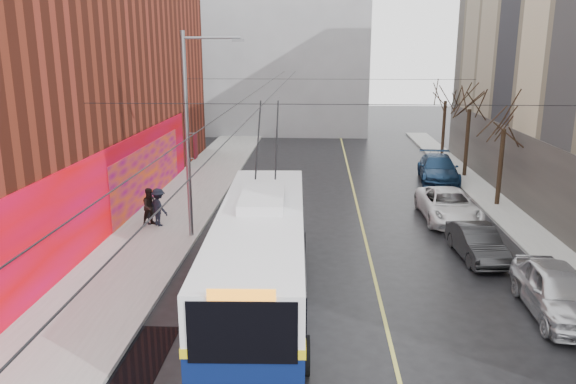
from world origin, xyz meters
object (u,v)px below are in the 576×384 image
parked_car_b (477,243)px  tree_far (446,91)px  tree_mid (470,97)px  trolleybus (261,255)px  pedestrian_c (159,207)px  pedestrian_b (151,207)px  parked_car_d (438,169)px  pedestrian_a (150,206)px  streetlight_pole (190,131)px  parked_car_a (558,291)px  tree_near (505,114)px  following_car (256,186)px  parked_car_c (448,205)px

parked_car_b → tree_far: bearing=77.3°
tree_mid → tree_far: size_ratio=1.02×
trolleybus → pedestrian_c: size_ratio=7.27×
pedestrian_b → parked_car_d: bearing=-5.4°
parked_car_d → pedestrian_a: bearing=-141.7°
tree_far → parked_car_d: (-2.00, -8.27, -4.32)m
streetlight_pole → parked_car_a: size_ratio=1.89×
streetlight_pole → tree_near: bearing=21.6°
parked_car_d → pedestrian_a: size_ratio=3.25×
tree_mid → parked_car_b: size_ratio=1.64×
pedestrian_c → parked_car_d: bearing=-105.9°
parked_car_a → pedestrian_a: bearing=153.6°
tree_near → tree_far: tree_far is taller
tree_far → parked_car_a: tree_far is taller
tree_near → parked_car_d: 7.35m
tree_near → pedestrian_a: (-17.59, -4.42, -3.95)m
tree_near → tree_mid: (0.00, 7.00, 0.28)m
tree_near → trolleybus: (-11.50, -12.38, -3.27)m
streetlight_pole → trolleybus: (3.64, -6.38, -3.14)m
parked_car_b → pedestrian_b: bearing=163.2°
parked_car_a → parked_car_d: bearing=91.7°
following_car → tree_far: bearing=41.8°
tree_far → parked_car_b: 22.52m
pedestrian_a → parked_car_b: bearing=-85.3°
tree_far → following_car: bearing=-135.8°
tree_mid → pedestrian_a: (-17.59, -11.42, -4.23)m
parked_car_a → following_car: parked_car_a is taller
tree_near → tree_mid: 7.01m
tree_mid → parked_car_d: 5.02m
parked_car_c → parked_car_d: parked_car_d is taller
tree_near → parked_car_b: bearing=-112.2°
tree_near → parked_car_b: size_ratio=1.57×
following_car → parked_car_d: bearing=19.7°
tree_near → pedestrian_a: 18.56m
parked_car_d → pedestrian_b: pedestrian_b is taller
tree_near → pedestrian_c: tree_near is taller
parked_car_d → pedestrian_b: 18.67m
trolleybus → parked_car_d: (9.50, 18.10, -0.89)m
streetlight_pole → trolleybus: streetlight_pole is taller
tree_mid → pedestrian_b: size_ratio=3.72×
parked_car_c → following_car: 10.66m
tree_mid → parked_car_a: size_ratio=1.40×
parked_car_d → parked_car_b: bearing=-89.8°
parked_car_a → pedestrian_c: (-15.11, 8.05, 0.24)m
tree_near → parked_car_c: bearing=-141.0°
tree_far → pedestrian_c: bearing=-132.5°
tree_near → parked_car_d: tree_near is taller
pedestrian_c → trolleybus: bearing=165.7°
tree_near → parked_car_c: 5.90m
parked_car_d → pedestrian_c: size_ratio=3.15×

